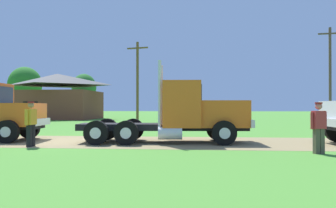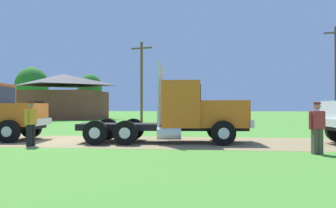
{
  "view_description": "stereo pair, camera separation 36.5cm",
  "coord_description": "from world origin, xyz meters",
  "px_view_note": "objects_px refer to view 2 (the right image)",
  "views": [
    {
      "loc": [
        6.1,
        -15.11,
        1.61
      ],
      "look_at": [
        4.71,
        0.72,
        1.72
      ],
      "focal_mm": 36.0,
      "sensor_mm": 36.0,
      "label": 1
    },
    {
      "loc": [
        6.47,
        -15.07,
        1.61
      ],
      "look_at": [
        4.71,
        0.72,
        1.72
      ],
      "focal_mm": 36.0,
      "sensor_mm": 36.0,
      "label": 2
    }
  ],
  "objects_px": {
    "shed_building": "(63,97)",
    "utility_pole_far": "(336,72)",
    "truck_foreground_white": "(186,114)",
    "visitor_by_barrel": "(31,121)",
    "utility_pole_near": "(142,80)",
    "visitor_walking_mid": "(317,126)"
  },
  "relations": [
    {
      "from": "shed_building",
      "to": "utility_pole_far",
      "type": "distance_m",
      "value": 31.8
    },
    {
      "from": "visitor_by_barrel",
      "to": "truck_foreground_white",
      "type": "bearing_deg",
      "value": 18.91
    },
    {
      "from": "truck_foreground_white",
      "to": "visitor_walking_mid",
      "type": "distance_m",
      "value": 5.62
    },
    {
      "from": "truck_foreground_white",
      "to": "utility_pole_far",
      "type": "distance_m",
      "value": 23.84
    },
    {
      "from": "truck_foreground_white",
      "to": "visitor_by_barrel",
      "type": "relative_size",
      "value": 4.26
    },
    {
      "from": "utility_pole_near",
      "to": "utility_pole_far",
      "type": "height_order",
      "value": "utility_pole_far"
    },
    {
      "from": "shed_building",
      "to": "utility_pole_far",
      "type": "height_order",
      "value": "utility_pole_far"
    },
    {
      "from": "visitor_by_barrel",
      "to": "visitor_walking_mid",
      "type": "bearing_deg",
      "value": -5.79
    },
    {
      "from": "visitor_by_barrel",
      "to": "utility_pole_far",
      "type": "height_order",
      "value": "utility_pole_far"
    },
    {
      "from": "visitor_walking_mid",
      "to": "utility_pole_far",
      "type": "bearing_deg",
      "value": 68.42
    },
    {
      "from": "truck_foreground_white",
      "to": "shed_building",
      "type": "relative_size",
      "value": 0.74
    },
    {
      "from": "visitor_by_barrel",
      "to": "utility_pole_near",
      "type": "distance_m",
      "value": 20.3
    },
    {
      "from": "visitor_walking_mid",
      "to": "utility_pole_far",
      "type": "xyz_separation_m",
      "value": [
        8.89,
        22.49,
        4.0
      ]
    },
    {
      "from": "visitor_walking_mid",
      "to": "visitor_by_barrel",
      "type": "xyz_separation_m",
      "value": [
        -10.75,
        1.09,
        0.05
      ]
    },
    {
      "from": "visitor_by_barrel",
      "to": "utility_pole_far",
      "type": "relative_size",
      "value": 0.19
    },
    {
      "from": "shed_building",
      "to": "utility_pole_far",
      "type": "relative_size",
      "value": 1.11
    },
    {
      "from": "visitor_by_barrel",
      "to": "utility_pole_far",
      "type": "xyz_separation_m",
      "value": [
        19.65,
        21.4,
        3.96
      ]
    },
    {
      "from": "truck_foreground_white",
      "to": "utility_pole_far",
      "type": "height_order",
      "value": "utility_pole_far"
    },
    {
      "from": "visitor_by_barrel",
      "to": "shed_building",
      "type": "relative_size",
      "value": 0.17
    },
    {
      "from": "visitor_walking_mid",
      "to": "visitor_by_barrel",
      "type": "relative_size",
      "value": 0.97
    },
    {
      "from": "shed_building",
      "to": "utility_pole_near",
      "type": "relative_size",
      "value": 1.3
    },
    {
      "from": "shed_building",
      "to": "truck_foreground_white",
      "type": "bearing_deg",
      "value": -56.78
    }
  ]
}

